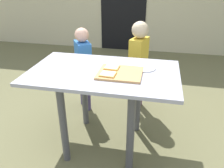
% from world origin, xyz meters
% --- Properties ---
extents(ground_plane, '(16.00, 16.00, 0.00)m').
position_xyz_m(ground_plane, '(0.00, 0.00, 0.00)').
color(ground_plane, brown).
extents(house_door, '(0.90, 0.02, 2.00)m').
position_xyz_m(house_door, '(-0.32, 2.94, 1.00)').
color(house_door, black).
rests_on(house_door, ground).
extents(dining_table, '(1.24, 0.74, 0.76)m').
position_xyz_m(dining_table, '(0.00, 0.00, 0.64)').
color(dining_table, '#A4A4B7').
rests_on(dining_table, ground).
extents(cutting_board, '(0.35, 0.31, 0.02)m').
position_xyz_m(cutting_board, '(0.15, -0.03, 0.77)').
color(cutting_board, tan).
rests_on(cutting_board, dining_table).
extents(pizza_slice_far_left, '(0.13, 0.12, 0.01)m').
position_xyz_m(pizza_slice_far_left, '(0.06, 0.03, 0.79)').
color(pizza_slice_far_left, gold).
rests_on(pizza_slice_far_left, cutting_board).
extents(pizza_slice_near_left, '(0.13, 0.12, 0.01)m').
position_xyz_m(pizza_slice_near_left, '(0.06, -0.11, 0.79)').
color(pizza_slice_near_left, gold).
rests_on(pizza_slice_near_left, cutting_board).
extents(plate_white_right, '(0.18, 0.18, 0.01)m').
position_xyz_m(plate_white_right, '(0.33, 0.12, 0.77)').
color(plate_white_right, white).
rests_on(plate_white_right, dining_table).
extents(child_left, '(0.25, 0.28, 0.97)m').
position_xyz_m(child_left, '(-0.38, 0.60, 0.54)').
color(child_left, '#49406D').
rests_on(child_left, ground).
extents(child_right, '(0.21, 0.27, 1.04)m').
position_xyz_m(child_right, '(0.22, 0.71, 0.60)').
color(child_right, '#3F2141').
rests_on(child_right, ground).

